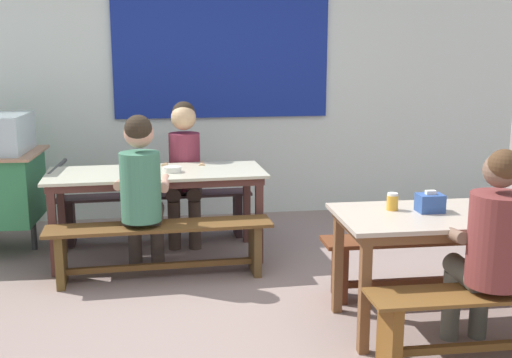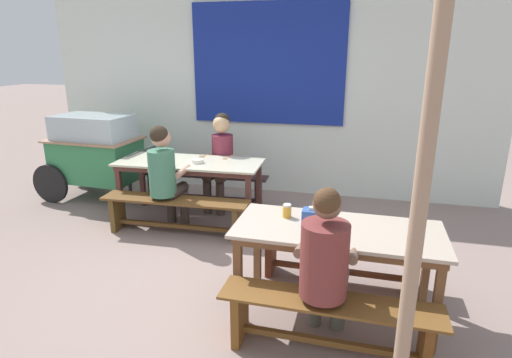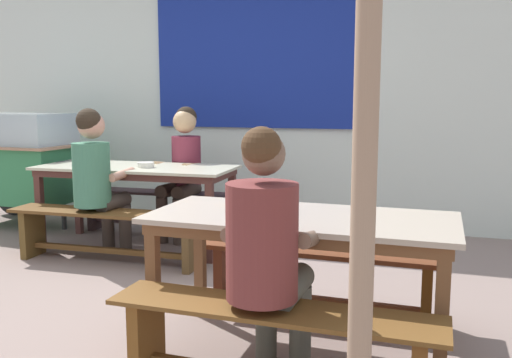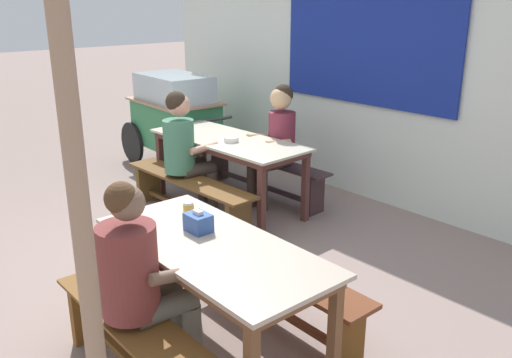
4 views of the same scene
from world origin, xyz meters
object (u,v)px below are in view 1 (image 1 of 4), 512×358
(dining_table_near, at_px, (462,225))
(bench_near_front, at_px, (499,317))
(tissue_box, at_px, (430,203))
(condiment_jar, at_px, (392,202))
(soup_bowl, at_px, (172,169))
(person_left_back_turned, at_px, (141,186))
(person_center_facing, at_px, (184,162))
(bench_near_back, at_px, (427,255))
(bench_far_front, at_px, (160,242))
(bench_far_back, at_px, (156,209))
(dining_table_far, at_px, (157,180))
(person_near_front, at_px, (491,243))

(dining_table_near, distance_m, bench_near_front, 0.65)
(tissue_box, bearing_deg, condiment_jar, 160.41)
(tissue_box, height_order, soup_bowl, tissue_box)
(person_left_back_turned, bearing_deg, person_center_facing, 68.39)
(condiment_jar, bearing_deg, bench_near_back, 42.51)
(dining_table_near, bearing_deg, soup_bowl, 138.46)
(dining_table_near, bearing_deg, bench_far_front, 149.40)
(bench_near_back, bearing_deg, bench_near_front, -90.81)
(bench_near_back, distance_m, person_center_facing, 2.33)
(dining_table_near, height_order, bench_far_back, dining_table_near)
(dining_table_far, xyz_separation_m, soup_bowl, (0.13, -0.06, 0.10))
(bench_far_front, height_order, bench_near_front, same)
(bench_far_back, distance_m, person_left_back_turned, 1.07)
(dining_table_far, height_order, bench_far_front, dining_table_far)
(tissue_box, distance_m, condiment_jar, 0.23)
(dining_table_far, xyz_separation_m, condiment_jar, (1.48, -1.50, 0.13))
(dining_table_near, relative_size, bench_near_front, 1.06)
(dining_table_far, xyz_separation_m, person_near_front, (1.85, -2.08, 0.02))
(person_left_back_turned, xyz_separation_m, person_near_front, (1.96, -1.62, -0.04))
(dining_table_far, distance_m, person_near_front, 2.78)
(bench_far_back, distance_m, tissue_box, 2.76)
(bench_far_front, distance_m, condiment_jar, 1.84)
(dining_table_far, xyz_separation_m, person_center_facing, (0.25, 0.46, 0.06))
(bench_far_front, xyz_separation_m, person_near_front, (1.83, -1.56, 0.40))
(tissue_box, bearing_deg, soup_bowl, 135.91)
(bench_near_back, relative_size, person_left_back_turned, 1.19)
(dining_table_near, relative_size, person_center_facing, 1.25)
(bench_near_front, xyz_separation_m, person_center_facing, (-1.65, 2.60, 0.46))
(soup_bowl, bearing_deg, person_near_front, -49.57)
(bench_near_front, bearing_deg, bench_far_back, 125.76)
(dining_table_near, height_order, person_center_facing, person_center_facing)
(person_left_back_turned, relative_size, soup_bowl, 8.59)
(bench_near_front, height_order, person_left_back_turned, person_left_back_turned)
(bench_far_front, relative_size, person_center_facing, 1.35)
(tissue_box, distance_m, soup_bowl, 2.19)
(soup_bowl, bearing_deg, dining_table_far, 155.78)
(dining_table_near, height_order, bench_near_back, dining_table_near)
(dining_table_near, relative_size, soup_bowl, 10.76)
(dining_table_far, height_order, bench_far_back, dining_table_far)
(bench_far_back, relative_size, tissue_box, 11.17)
(dining_table_near, xyz_separation_m, person_center_facing, (-1.65, 2.08, 0.06))
(bench_near_front, bearing_deg, person_left_back_turned, 139.93)
(tissue_box, relative_size, condiment_jar, 1.44)
(person_center_facing, height_order, person_left_back_turned, person_center_facing)
(bench_far_back, bearing_deg, soup_bowl, -75.41)
(dining_table_far, bearing_deg, condiment_jar, -45.36)
(dining_table_far, relative_size, bench_near_back, 1.19)
(person_center_facing, bearing_deg, condiment_jar, -57.76)
(bench_near_front, bearing_deg, bench_far_front, 139.05)
(person_left_back_turned, height_order, soup_bowl, person_left_back_turned)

